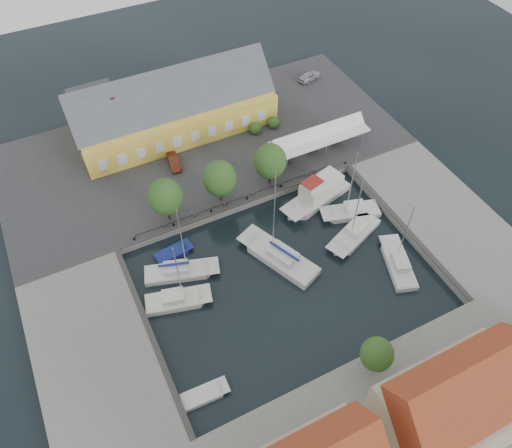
% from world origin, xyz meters
% --- Properties ---
extents(ground, '(140.00, 140.00, 0.00)m').
position_xyz_m(ground, '(0.00, 0.00, 0.00)').
color(ground, black).
rests_on(ground, ground).
extents(north_quay, '(56.00, 26.00, 1.00)m').
position_xyz_m(north_quay, '(0.00, 23.00, 0.50)').
color(north_quay, '#2D2D30').
rests_on(north_quay, ground).
extents(west_quay, '(12.00, 24.00, 1.00)m').
position_xyz_m(west_quay, '(-22.00, -2.00, 0.50)').
color(west_quay, slate).
rests_on(west_quay, ground).
extents(east_quay, '(12.00, 24.00, 1.00)m').
position_xyz_m(east_quay, '(22.00, -2.00, 0.50)').
color(east_quay, slate).
rests_on(east_quay, ground).
extents(south_bank, '(56.00, 14.00, 1.00)m').
position_xyz_m(south_bank, '(0.00, -21.00, 0.50)').
color(south_bank, slate).
rests_on(south_bank, ground).
extents(quay_edge_fittings, '(56.00, 24.72, 0.40)m').
position_xyz_m(quay_edge_fittings, '(0.02, 4.75, 1.06)').
color(quay_edge_fittings, '#383533').
rests_on(quay_edge_fittings, north_quay).
extents(warehouse, '(28.56, 14.00, 9.55)m').
position_xyz_m(warehouse, '(-2.60, 28.36, 4.43)').
color(warehouse, gold).
rests_on(warehouse, north_quay).
extents(tent_canopy, '(14.00, 4.00, 2.83)m').
position_xyz_m(tent_canopy, '(14.00, 14.50, 3.68)').
color(tent_canopy, white).
rests_on(tent_canopy, north_quay).
extents(quay_trees, '(18.20, 4.20, 6.30)m').
position_xyz_m(quay_trees, '(-2.00, 12.00, 4.88)').
color(quay_trees, black).
rests_on(quay_trees, north_quay).
extents(car_silver, '(4.37, 2.60, 1.40)m').
position_xyz_m(car_silver, '(21.89, 30.25, 1.70)').
color(car_silver, '#B4B5BC').
rests_on(car_silver, north_quay).
extents(car_red, '(1.75, 3.95, 1.26)m').
position_xyz_m(car_red, '(-5.10, 20.87, 1.63)').
color(car_red, maroon).
rests_on(car_red, north_quay).
extents(center_sailboat, '(6.97, 10.82, 14.27)m').
position_xyz_m(center_sailboat, '(0.59, 0.94, 0.36)').
color(center_sailboat, silver).
rests_on(center_sailboat, ground).
extents(trawler, '(10.63, 5.58, 5.00)m').
position_xyz_m(trawler, '(9.61, 7.29, 1.02)').
color(trawler, silver).
rests_on(trawler, ground).
extents(east_boat_a, '(7.95, 4.52, 10.91)m').
position_xyz_m(east_boat_a, '(12.25, 3.24, 0.26)').
color(east_boat_a, silver).
rests_on(east_boat_a, ground).
extents(east_boat_b, '(8.54, 5.55, 11.24)m').
position_xyz_m(east_boat_b, '(10.51, 0.04, 0.26)').
color(east_boat_b, silver).
rests_on(east_boat_b, ground).
extents(east_boat_c, '(4.87, 8.12, 10.13)m').
position_xyz_m(east_boat_c, '(12.56, -6.08, 0.26)').
color(east_boat_c, silver).
rests_on(east_boat_c, ground).
extents(west_boat_a, '(8.91, 4.92, 11.49)m').
position_xyz_m(west_boat_a, '(-10.69, 4.29, 0.27)').
color(west_boat_a, silver).
rests_on(west_boat_a, ground).
extents(west_boat_b, '(7.67, 4.27, 10.21)m').
position_xyz_m(west_boat_b, '(-12.38, 0.85, 0.26)').
color(west_boat_b, silver).
rests_on(west_boat_b, ground).
extents(launch_sw, '(4.84, 1.97, 0.98)m').
position_xyz_m(launch_sw, '(-13.73, -10.26, 0.09)').
color(launch_sw, silver).
rests_on(launch_sw, ground).
extents(launch_nw, '(4.81, 2.37, 0.88)m').
position_xyz_m(launch_nw, '(-10.40, 7.38, 0.09)').
color(launch_nw, navy).
rests_on(launch_nw, ground).
extents(townhouses, '(36.30, 8.50, 12.00)m').
position_xyz_m(townhouses, '(1.93, -23.24, 5.82)').
color(townhouses, beige).
rests_on(townhouses, south_bank).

